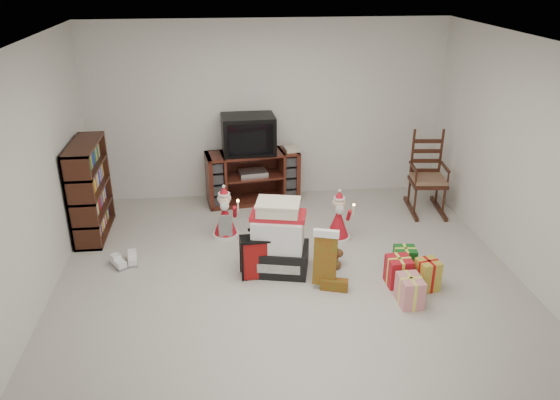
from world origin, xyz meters
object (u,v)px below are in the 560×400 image
object	(u,v)px
crt_television	(248,134)
mrs_claus_figurine	(225,217)
bookshelf	(90,191)
gift_pile	(278,241)
teddy_bear	(328,251)
tv_stand	(253,177)
red_suitcase	(258,257)
rocking_chair	(426,182)
gift_cluster	(408,274)
santa_figurine	(338,221)
sneaker_pair	(126,261)

from	to	relation	value
crt_television	mrs_claus_figurine	bearing A→B (deg)	-112.05
bookshelf	mrs_claus_figurine	xyz separation A→B (m)	(1.64, -0.27, -0.32)
gift_pile	teddy_bear	world-z (taller)	gift_pile
tv_stand	crt_television	xyz separation A→B (m)	(-0.05, -0.00, 0.63)
teddy_bear	crt_television	size ratio (longest dim) A/B	0.52
gift_pile	red_suitcase	xyz separation A→B (m)	(-0.23, -0.10, -0.12)
rocking_chair	crt_television	distance (m)	2.53
rocking_chair	gift_cluster	size ratio (longest dim) A/B	1.30
gift_pile	gift_cluster	bearing A→B (deg)	-6.44
red_suitcase	santa_figurine	distance (m)	1.30
gift_pile	santa_figurine	distance (m)	1.06
rocking_chair	mrs_claus_figurine	xyz separation A→B (m)	(-2.76, -0.53, -0.13)
bookshelf	red_suitcase	xyz separation A→B (m)	(1.98, -1.25, -0.34)
gift_pile	santa_figurine	bearing A→B (deg)	51.96
gift_pile	sneaker_pair	bearing A→B (deg)	-177.34
rocking_chair	santa_figurine	size ratio (longest dim) A/B	1.78
gift_cluster	crt_television	world-z (taller)	crt_television
rocking_chair	teddy_bear	distance (m)	2.12
tv_stand	bookshelf	distance (m)	2.22
gift_pile	teddy_bear	bearing A→B (deg)	19.15
mrs_claus_figurine	sneaker_pair	size ratio (longest dim) A/B	1.91
rocking_chair	mrs_claus_figurine	bearing A→B (deg)	-163.14
rocking_chair	sneaker_pair	world-z (taller)	rocking_chair
red_suitcase	tv_stand	bearing A→B (deg)	84.68
teddy_bear	sneaker_pair	xyz separation A→B (m)	(-2.30, 0.24, -0.13)
crt_television	red_suitcase	bearing A→B (deg)	-93.75
bookshelf	mrs_claus_figurine	distance (m)	1.69
red_suitcase	gift_pile	bearing A→B (deg)	19.13
gift_pile	mrs_claus_figurine	size ratio (longest dim) A/B	1.21
red_suitcase	teddy_bear	world-z (taller)	red_suitcase
red_suitcase	sneaker_pair	bearing A→B (deg)	161.77
tv_stand	gift_cluster	size ratio (longest dim) A/B	1.51
gift_pile	sneaker_pair	xyz separation A→B (m)	(-1.72, 0.31, -0.31)
teddy_bear	tv_stand	bearing A→B (deg)	111.13
santa_figurine	mrs_claus_figurine	size ratio (longest dim) A/B	0.96
rocking_chair	mrs_claus_figurine	distance (m)	2.82
gift_cluster	sneaker_pair	bearing A→B (deg)	165.81
teddy_bear	mrs_claus_figurine	bearing A→B (deg)	144.22
gift_cluster	crt_television	distance (m)	2.99
rocking_chair	gift_cluster	bearing A→B (deg)	-108.56
santa_figurine	teddy_bear	bearing A→B (deg)	-111.79
santa_figurine	gift_cluster	size ratio (longest dim) A/B	0.73
bookshelf	gift_cluster	xyz separation A→B (m)	(3.55, -1.62, -0.44)
gift_pile	mrs_claus_figurine	bearing A→B (deg)	135.39
rocking_chair	gift_pile	bearing A→B (deg)	-141.10
tv_stand	red_suitcase	xyz separation A→B (m)	(-0.08, -2.05, -0.13)
mrs_claus_figurine	gift_cluster	size ratio (longest dim) A/B	0.76
tv_stand	sneaker_pair	size ratio (longest dim) A/B	3.79
bookshelf	santa_figurine	bearing A→B (deg)	-9.18
tv_stand	bookshelf	world-z (taller)	bookshelf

